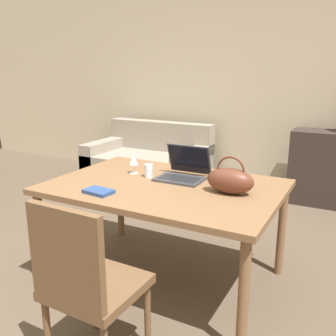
{
  "coord_description": "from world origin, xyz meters",
  "views": [
    {
      "loc": [
        1.23,
        -1.56,
        1.53
      ],
      "look_at": [
        0.06,
        0.64,
        0.87
      ],
      "focal_mm": 40.0,
      "sensor_mm": 36.0,
      "label": 1
    }
  ],
  "objects_px": {
    "chair": "(86,281)",
    "laptop": "(184,170)",
    "couch": "(149,164)",
    "drinking_glass": "(149,171)",
    "wine_glass": "(134,160)",
    "handbag": "(230,180)"
  },
  "relations": [
    {
      "from": "drinking_glass",
      "to": "wine_glass",
      "type": "bearing_deg",
      "value": 167.63
    },
    {
      "from": "couch",
      "to": "wine_glass",
      "type": "distance_m",
      "value": 2.19
    },
    {
      "from": "chair",
      "to": "laptop",
      "type": "height_order",
      "value": "laptop"
    },
    {
      "from": "couch",
      "to": "wine_glass",
      "type": "height_order",
      "value": "wine_glass"
    },
    {
      "from": "couch",
      "to": "drinking_glass",
      "type": "xyz_separation_m",
      "value": [
        1.14,
        -1.9,
        0.52
      ]
    },
    {
      "from": "laptop",
      "to": "handbag",
      "type": "distance_m",
      "value": 0.45
    },
    {
      "from": "laptop",
      "to": "wine_glass",
      "type": "relative_size",
      "value": 2.27
    },
    {
      "from": "laptop",
      "to": "handbag",
      "type": "bearing_deg",
      "value": -23.65
    },
    {
      "from": "chair",
      "to": "drinking_glass",
      "type": "bearing_deg",
      "value": 105.19
    },
    {
      "from": "chair",
      "to": "handbag",
      "type": "relative_size",
      "value": 3.03
    },
    {
      "from": "wine_glass",
      "to": "chair",
      "type": "bearing_deg",
      "value": -68.94
    },
    {
      "from": "chair",
      "to": "handbag",
      "type": "bearing_deg",
      "value": 69.13
    },
    {
      "from": "chair",
      "to": "handbag",
      "type": "xyz_separation_m",
      "value": [
        0.39,
        0.97,
        0.31
      ]
    },
    {
      "from": "laptop",
      "to": "wine_glass",
      "type": "bearing_deg",
      "value": -169.41
    },
    {
      "from": "chair",
      "to": "wine_glass",
      "type": "xyz_separation_m",
      "value": [
        -0.42,
        1.08,
        0.33
      ]
    },
    {
      "from": "handbag",
      "to": "laptop",
      "type": "bearing_deg",
      "value": 156.35
    },
    {
      "from": "couch",
      "to": "handbag",
      "type": "xyz_separation_m",
      "value": [
        1.79,
        -1.98,
        0.55
      ]
    },
    {
      "from": "laptop",
      "to": "drinking_glass",
      "type": "xyz_separation_m",
      "value": [
        -0.24,
        -0.11,
        -0.01
      ]
    },
    {
      "from": "laptop",
      "to": "drinking_glass",
      "type": "height_order",
      "value": "laptop"
    },
    {
      "from": "couch",
      "to": "drinking_glass",
      "type": "height_order",
      "value": "drinking_glass"
    },
    {
      "from": "couch",
      "to": "wine_glass",
      "type": "bearing_deg",
      "value": -62.26
    },
    {
      "from": "chair",
      "to": "drinking_glass",
      "type": "height_order",
      "value": "chair"
    }
  ]
}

